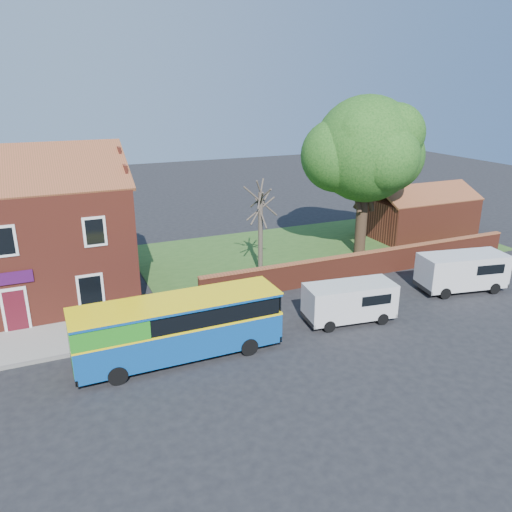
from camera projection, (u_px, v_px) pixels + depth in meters
name	position (u px, v px, depth m)	size (l,w,h in m)	color
ground	(204.00, 378.00, 20.41)	(120.00, 120.00, 0.00)	black
pavement	(19.00, 347.00, 22.73)	(18.00, 3.50, 0.12)	gray
kerb	(18.00, 365.00, 21.21)	(18.00, 0.15, 0.14)	slate
grass_strip	(319.00, 248.00, 36.58)	(26.00, 12.00, 0.04)	#426B28
shop_building	(10.00, 242.00, 26.62)	(12.30, 8.13, 10.50)	maroon
boundary_wall	(368.00, 263.00, 31.12)	(22.00, 0.38, 1.60)	maroon
outbuilding	(418.00, 215.00, 39.47)	(8.20, 5.06, 4.17)	maroon
bus	(172.00, 326.00, 21.38)	(8.96, 2.39, 2.73)	#0D4692
van_near	(350.00, 301.00, 25.03)	(4.72, 2.36, 1.99)	silver
van_far	(462.00, 270.00, 28.80)	(5.25, 2.85, 2.19)	silver
large_tree	(365.00, 152.00, 33.41)	(8.89, 7.03, 10.84)	black
bare_tree	(260.00, 228.00, 31.00)	(2.13, 2.54, 5.68)	#4C4238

